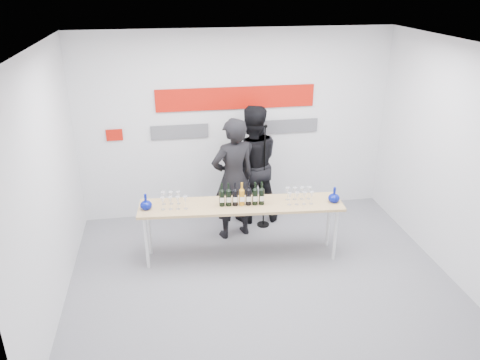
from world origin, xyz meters
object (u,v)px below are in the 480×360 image
object	(u,v)px
tasting_table	(241,208)
presenter_right	(251,164)
mic_stand	(264,196)
presenter_left	(233,179)

from	to	relation	value
tasting_table	presenter_right	xyz separation A→B (m)	(0.36, 1.11, 0.18)
tasting_table	mic_stand	bearing A→B (deg)	63.60
presenter_left	tasting_table	bearing A→B (deg)	74.19
tasting_table	presenter_left	bearing A→B (deg)	95.97
presenter_right	mic_stand	bearing A→B (deg)	117.03
tasting_table	presenter_left	distance (m)	0.65
tasting_table	mic_stand	world-z (taller)	mic_stand
presenter_right	mic_stand	xyz separation A→B (m)	(0.15, -0.28, -0.44)
presenter_left	mic_stand	distance (m)	0.70
presenter_right	tasting_table	bearing A→B (deg)	71.88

